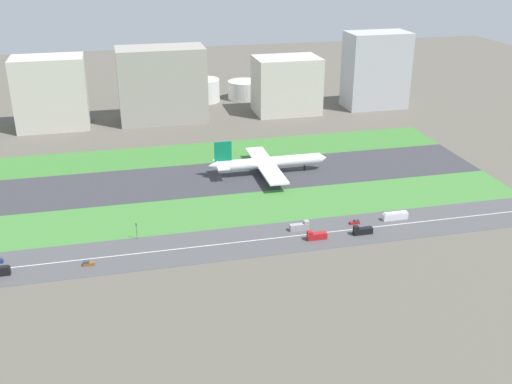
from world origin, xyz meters
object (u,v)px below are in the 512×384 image
hangar_building (162,85)px  terminal_building (51,93)px  bus_1 (395,216)px  truck_1 (362,231)px  traffic_light (136,230)px  fuel_tank_west (203,90)px  cargo_warehouse (376,70)px  truck_2 (300,227)px  fuel_tank_east (287,87)px  truck_0 (316,236)px  car_1 (355,222)px  airliner (266,163)px  office_tower (287,85)px  car_0 (88,263)px  fuel_tank_centre (244,90)px

hangar_building → terminal_building: bearing=180.0°
bus_1 → truck_1: (-19.98, -10.00, -0.15)m
traffic_light → fuel_tank_west: 227.65m
cargo_warehouse → truck_1: bearing=-114.8°
truck_2 → fuel_tank_east: 234.84m
fuel_tank_west → truck_2: bearing=-88.2°
truck_0 → car_1: bearing=-155.0°
cargo_warehouse → fuel_tank_east: 72.72m
airliner → cargo_warehouse: cargo_warehouse is taller
office_tower → cargo_warehouse: cargo_warehouse is taller
airliner → hangar_building: hangar_building is taller
bus_1 → car_0: 133.85m
airliner → terminal_building: 162.98m
traffic_light → fuel_tank_centre: (94.45, 219.01, 2.60)m
truck_1 → cargo_warehouse: 213.06m
airliner → terminal_building: size_ratio=1.40×
truck_1 → car_1: bearing=-94.5°
truck_2 → fuel_tank_west: size_ratio=0.33×
traffic_light → airliner: bearing=40.0°
truck_0 → truck_2: bearing=-67.7°
terminal_building → office_tower: bearing=0.0°
traffic_light → bus_1: bearing=-4.0°
truck_1 → cargo_warehouse: (88.80, 192.00, 25.39)m
bus_1 → office_tower: bearing=89.5°
truck_0 → truck_1: bearing=-180.0°
office_tower → fuel_tank_west: size_ratio=1.74×
traffic_light → cargo_warehouse: bearing=43.6°
hangar_building → traffic_light: bearing=-99.2°
car_0 → truck_2: bearing=-173.6°
bus_1 → traffic_light: bearing=176.0°
bus_1 → fuel_tank_centre: bearing=94.9°
bus_1 → fuel_tank_west: size_ratio=0.45×
truck_0 → fuel_tank_centre: (21.32, 237.00, 5.22)m
hangar_building → fuel_tank_east: size_ratio=3.09×
truck_2 → traffic_light: 69.54m
truck_1 → car_1: truck_1 is taller
fuel_tank_east → office_tower: bearing=-106.8°
truck_0 → fuel_tank_centre: bearing=-95.1°
office_tower → truck_0: bearing=-102.4°
airliner → traffic_light: (-71.52, -60.01, -1.94)m
truck_2 → fuel_tank_west: bearing=91.8°
truck_1 → hangar_building: (-65.67, 192.00, 23.16)m
hangar_building → office_tower: bearing=0.0°
truck_2 → hangar_building: size_ratio=0.14×
airliner → office_tower: size_ratio=1.45×
fuel_tank_west → truck_1: bearing=-82.4°
traffic_light → office_tower: (115.31, 174.01, 15.37)m
car_0 → fuel_tank_east: fuel_tank_east is taller
airliner → car_1: size_ratio=14.77×
car_0 → terminal_building: (-23.97, 192.00, 22.34)m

